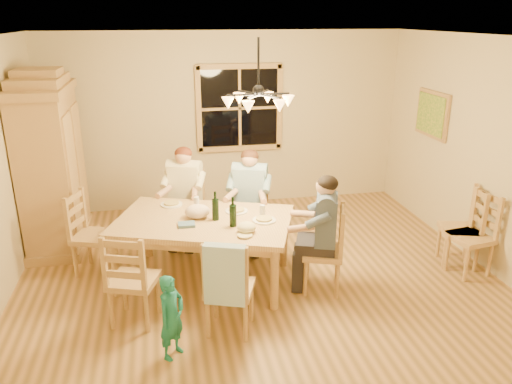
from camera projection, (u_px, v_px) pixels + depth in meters
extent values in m
plane|color=olive|center=(258.00, 276.00, 5.88)|extent=(5.50, 5.50, 0.00)
cube|color=white|center=(259.00, 37.00, 4.98)|extent=(5.50, 5.00, 0.02)
cube|color=beige|center=(227.00, 121.00, 7.74)|extent=(5.50, 0.02, 2.70)
cube|color=beige|center=(485.00, 154.00, 5.93)|extent=(0.02, 5.00, 2.70)
cube|color=black|center=(239.00, 108.00, 7.69)|extent=(1.20, 0.03, 1.20)
cube|color=#A47B48|center=(240.00, 108.00, 7.67)|extent=(1.30, 0.06, 1.30)
cube|color=#A17645|center=(432.00, 114.00, 6.95)|extent=(0.04, 0.78, 0.64)
cube|color=#1E6B2D|center=(430.00, 114.00, 6.94)|extent=(0.02, 0.68, 0.54)
cylinder|color=black|center=(258.00, 64.00, 5.07)|extent=(0.02, 0.02, 0.53)
sphere|color=black|center=(258.00, 90.00, 5.15)|extent=(0.12, 0.12, 0.12)
cylinder|color=black|center=(273.00, 94.00, 5.20)|extent=(0.34, 0.02, 0.02)
cone|color=#FFB259|center=(288.00, 101.00, 5.25)|extent=(0.13, 0.13, 0.12)
cylinder|color=black|center=(263.00, 92.00, 5.31)|extent=(0.19, 0.31, 0.02)
cone|color=#FFB259|center=(268.00, 98.00, 5.48)|extent=(0.13, 0.13, 0.12)
cylinder|color=black|center=(248.00, 93.00, 5.28)|extent=(0.19, 0.31, 0.02)
cone|color=#FFB259|center=(239.00, 98.00, 5.42)|extent=(0.13, 0.13, 0.12)
cylinder|color=black|center=(243.00, 95.00, 5.14)|extent=(0.34, 0.02, 0.02)
cone|color=#FFB259|center=(228.00, 103.00, 5.14)|extent=(0.13, 0.13, 0.12)
cylinder|color=black|center=(253.00, 97.00, 5.03)|extent=(0.19, 0.31, 0.02)
cone|color=#FFB259|center=(248.00, 107.00, 4.91)|extent=(0.13, 0.13, 0.12)
cylinder|color=black|center=(269.00, 96.00, 5.05)|extent=(0.19, 0.31, 0.02)
cone|color=#FFB259|center=(280.00, 106.00, 4.97)|extent=(0.13, 0.13, 0.12)
cube|color=#A17645|center=(52.00, 172.00, 6.42)|extent=(0.60, 1.30, 2.00)
cube|color=#A17645|center=(40.00, 89.00, 6.07)|extent=(0.66, 1.40, 0.10)
cube|color=#A17645|center=(39.00, 81.00, 6.04)|extent=(0.58, 1.00, 0.12)
cube|color=#A17645|center=(38.00, 73.00, 6.00)|extent=(0.52, 0.55, 0.10)
cube|color=#A47B48|center=(73.00, 178.00, 6.17)|extent=(0.03, 0.55, 1.60)
cube|color=#A47B48|center=(80.00, 163.00, 6.78)|extent=(0.03, 0.55, 1.60)
cube|color=#A17645|center=(61.00, 238.00, 6.74)|extent=(0.66, 1.40, 0.12)
cube|color=#A8764A|center=(203.00, 222.00, 5.57)|extent=(2.21, 1.76, 0.06)
cube|color=#A47B48|center=(204.00, 228.00, 5.59)|extent=(2.02, 1.57, 0.10)
cylinder|color=#A47B48|center=(115.00, 267.00, 5.36)|extent=(0.09, 0.09, 0.70)
cylinder|color=#A47B48|center=(274.00, 279.00, 5.12)|extent=(0.09, 0.09, 0.70)
cylinder|color=#A47B48|center=(148.00, 230.00, 6.27)|extent=(0.09, 0.09, 0.70)
cylinder|color=#A47B48|center=(284.00, 239.00, 6.03)|extent=(0.09, 0.09, 0.70)
cube|color=#A47B48|center=(186.00, 212.00, 6.58)|extent=(0.56, 0.54, 0.06)
cube|color=#A47B48|center=(185.00, 193.00, 6.49)|extent=(0.37, 0.18, 0.54)
cube|color=#A47B48|center=(250.00, 216.00, 6.45)|extent=(0.56, 0.54, 0.06)
cube|color=#A47B48|center=(250.00, 196.00, 6.36)|extent=(0.37, 0.18, 0.54)
cube|color=#A47B48|center=(134.00, 281.00, 4.88)|extent=(0.56, 0.54, 0.06)
cube|color=#A47B48|center=(131.00, 256.00, 4.79)|extent=(0.37, 0.18, 0.54)
cube|color=#A47B48|center=(230.00, 288.00, 4.75)|extent=(0.56, 0.54, 0.06)
cube|color=#A47B48|center=(229.00, 263.00, 4.66)|extent=(0.37, 0.18, 0.54)
cube|color=#A47B48|center=(94.00, 237.00, 5.85)|extent=(0.54, 0.56, 0.06)
cube|color=#A47B48|center=(91.00, 215.00, 5.76)|extent=(0.18, 0.37, 0.54)
cube|color=#A47B48|center=(323.00, 252.00, 5.47)|extent=(0.54, 0.56, 0.06)
cube|color=#A47B48|center=(324.00, 230.00, 5.38)|extent=(0.18, 0.37, 0.54)
cube|color=beige|center=(185.00, 184.00, 6.45)|extent=(0.45, 0.34, 0.52)
cube|color=#262328|center=(186.00, 207.00, 6.55)|extent=(0.50, 0.52, 0.14)
sphere|color=tan|center=(183.00, 156.00, 6.32)|extent=(0.21, 0.21, 0.21)
ellipsoid|color=#592614|center=(183.00, 154.00, 6.31)|extent=(0.22, 0.22, 0.17)
cube|color=teal|center=(250.00, 188.00, 6.32)|extent=(0.45, 0.34, 0.52)
cube|color=#262328|center=(250.00, 210.00, 6.43)|extent=(0.50, 0.52, 0.14)
sphere|color=tan|center=(250.00, 159.00, 6.20)|extent=(0.21, 0.21, 0.21)
ellipsoid|color=#381E11|center=(250.00, 156.00, 6.19)|extent=(0.22, 0.22, 0.17)
cube|color=#475571|center=(324.00, 219.00, 5.34)|extent=(0.34, 0.45, 0.52)
cube|color=#262328|center=(323.00, 246.00, 5.44)|extent=(0.52, 0.50, 0.14)
sphere|color=tan|center=(326.00, 186.00, 5.21)|extent=(0.21, 0.21, 0.21)
ellipsoid|color=black|center=(326.00, 183.00, 5.20)|extent=(0.22, 0.22, 0.17)
cube|color=#A6C8E1|center=(225.00, 275.00, 4.49)|extent=(0.39, 0.22, 0.58)
cylinder|color=black|center=(215.00, 206.00, 5.48)|extent=(0.08, 0.08, 0.33)
cylinder|color=black|center=(233.00, 212.00, 5.32)|extent=(0.08, 0.08, 0.33)
cylinder|color=white|center=(172.00, 204.00, 5.96)|extent=(0.26, 0.26, 0.02)
cylinder|color=white|center=(237.00, 211.00, 5.76)|extent=(0.26, 0.26, 0.02)
cylinder|color=white|center=(264.00, 220.00, 5.50)|extent=(0.26, 0.26, 0.02)
cylinder|color=silver|center=(197.00, 203.00, 5.84)|extent=(0.06, 0.06, 0.14)
cylinder|color=silver|center=(262.00, 211.00, 5.60)|extent=(0.06, 0.06, 0.14)
ellipsoid|color=beige|center=(247.00, 227.00, 5.21)|extent=(0.20, 0.20, 0.11)
cube|color=slate|center=(187.00, 225.00, 5.37)|extent=(0.22, 0.19, 0.03)
ellipsoid|color=beige|center=(197.00, 211.00, 5.57)|extent=(0.28, 0.22, 0.15)
imported|color=#1B7B74|center=(172.00, 317.00, 4.39)|extent=(0.34, 0.35, 0.80)
cube|color=#A47B48|center=(470.00, 238.00, 5.83)|extent=(0.48, 0.50, 0.06)
cube|color=#A47B48|center=(473.00, 216.00, 5.73)|extent=(0.11, 0.38, 0.54)
cube|color=#A47B48|center=(459.00, 230.00, 6.02)|extent=(0.52, 0.53, 0.06)
cube|color=#A47B48|center=(463.00, 210.00, 5.93)|extent=(0.14, 0.38, 0.54)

